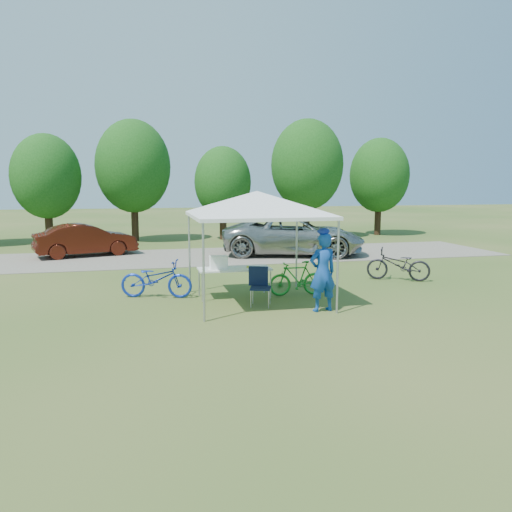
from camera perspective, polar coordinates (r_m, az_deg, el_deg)
The scene contains 14 objects.
ground at distance 12.42m, azimuth 0.10°, elevation -5.24°, with size 100.00×100.00×0.00m, color #2D5119.
gravel_strip at distance 20.16m, azimuth -5.13°, elevation -0.02°, with size 24.00×5.00×0.02m, color gray.
canopy at distance 12.08m, azimuth 0.10°, elevation 7.08°, with size 4.53×4.53×3.00m.
treeline at distance 25.93m, azimuth -7.79°, elevation 9.58°, with size 24.89×4.28×6.30m.
folding_table at distance 12.80m, azimuth -2.48°, elevation -1.57°, with size 1.85×0.77×0.76m.
folding_chair at distance 11.98m, azimuth 0.40°, elevation -3.07°, with size 0.60×0.63×0.92m.
cooler at distance 12.70m, azimuth -4.30°, elevation -0.71°, with size 0.45×0.31×0.33m.
ice_cream_cup at distance 12.81m, azimuth -0.94°, elevation -1.24°, with size 0.07×0.07×0.05m, color yellow.
cyclist at distance 11.45m, azimuth 7.63°, elevation -1.86°, with size 0.66×0.43×1.81m, color #13429B.
bike_blue at distance 13.03m, azimuth -11.32°, elevation -2.59°, with size 0.64×1.84×0.97m, color #122EA3.
bike_green at distance 13.08m, azimuth 4.72°, elevation -2.55°, with size 0.43×1.51×0.91m, color #1C8225.
bike_dark at distance 15.63m, azimuth 15.95°, elevation -0.94°, with size 0.65×1.86×0.98m, color black.
minivan at distance 20.39m, azimuth 4.29°, elevation 2.37°, with size 2.64×5.73×1.59m, color #A0A19C.
sedan at distance 21.20m, azimuth -18.88°, elevation 1.77°, with size 1.37×3.93×1.30m, color #44150B.
Camera 1 is at (-2.77, -11.75, 2.90)m, focal length 35.00 mm.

